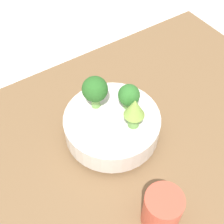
{
  "coord_description": "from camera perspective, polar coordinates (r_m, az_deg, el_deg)",
  "views": [
    {
      "loc": [
        -0.21,
        -0.36,
        0.69
      ],
      "look_at": [
        0.04,
        0.02,
        0.14
      ],
      "focal_mm": 50.0,
      "sensor_mm": 36.0,
      "label": 1
    }
  ],
  "objects": [
    {
      "name": "broccoli_floret_back",
      "position": [
        0.71,
        -3.14,
        4.06
      ],
      "size": [
        0.06,
        0.06,
        0.09
      ],
      "color": "#7AB256",
      "rests_on": "bowl"
    },
    {
      "name": "table",
      "position": [
        0.79,
        -1.39,
        -7.32
      ],
      "size": [
        1.15,
        0.66,
        0.05
      ],
      "color": "brown",
      "rests_on": "ground_plane"
    },
    {
      "name": "romanesco_piece_near",
      "position": [
        0.68,
        4.13,
        0.34
      ],
      "size": [
        0.05,
        0.05,
        0.08
      ],
      "color": "#6BA34C",
      "rests_on": "bowl"
    },
    {
      "name": "broccoli_floret_right",
      "position": [
        0.73,
        3.11,
        2.98
      ],
      "size": [
        0.05,
        0.05,
        0.07
      ],
      "color": "#609347",
      "rests_on": "bowl"
    },
    {
      "name": "ground_plane",
      "position": [
        0.81,
        -1.36,
        -8.2
      ],
      "size": [
        6.0,
        6.0,
        0.0
      ],
      "primitive_type": "plane",
      "color": "silver"
    },
    {
      "name": "bowl",
      "position": [
        0.76,
        0.0,
        -2.45
      ],
      "size": [
        0.23,
        0.23,
        0.07
      ],
      "color": "silver",
      "rests_on": "table"
    },
    {
      "name": "cup",
      "position": [
        0.65,
        8.87,
        -17.41
      ],
      "size": [
        0.08,
        0.08,
        0.1
      ],
      "color": "#C64C38",
      "rests_on": "table"
    }
  ]
}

